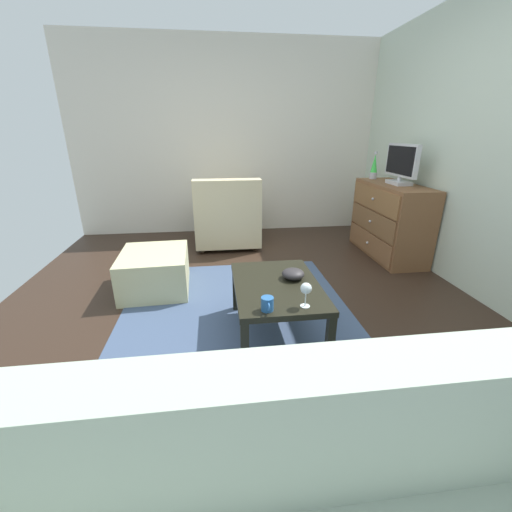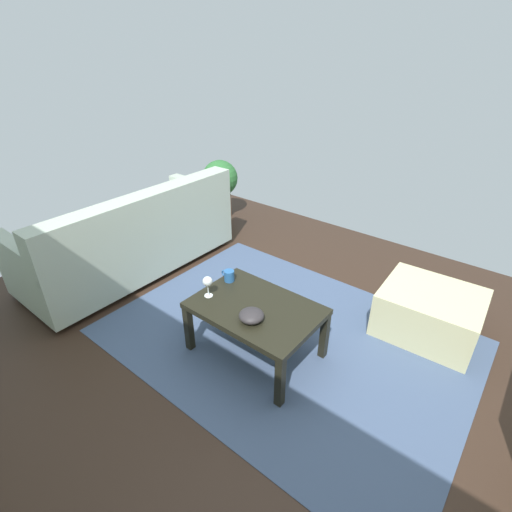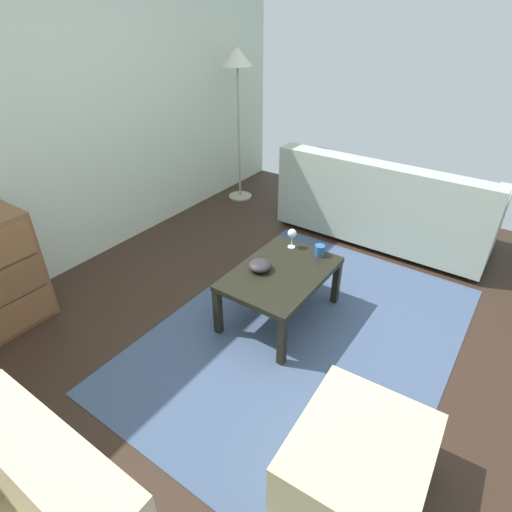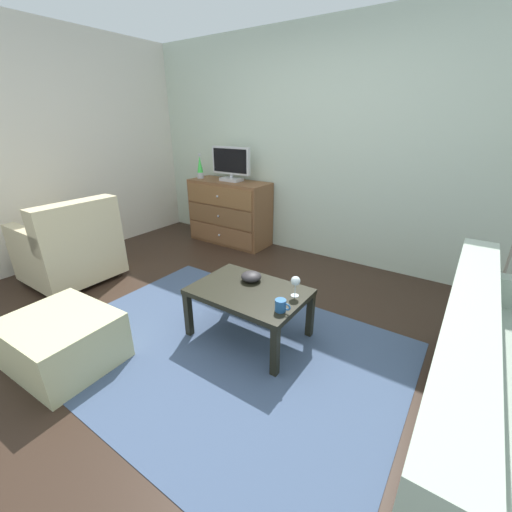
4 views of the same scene
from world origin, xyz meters
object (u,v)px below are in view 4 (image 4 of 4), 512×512
at_px(armchair, 71,249).
at_px(ottoman, 63,341).
at_px(coffee_table, 249,295).
at_px(bowl_decorative, 251,276).
at_px(tv, 231,164).
at_px(dresser, 230,212).
at_px(lava_lamp, 200,167).
at_px(mug, 281,305).
at_px(wine_glass, 296,282).

distance_m(armchair, ottoman, 1.43).
height_order(coffee_table, bowl_decorative, bowl_decorative).
bearing_deg(tv, coffee_table, -48.54).
bearing_deg(tv, ottoman, -77.71).
relative_size(dresser, ottoman, 1.61).
xyz_separation_m(dresser, lava_lamp, (-0.46, -0.04, 0.57)).
bearing_deg(bowl_decorative, armchair, -169.16).
xyz_separation_m(mug, bowl_decorative, (-0.42, 0.26, -0.01)).
relative_size(tv, armchair, 0.66).
height_order(dresser, tv, tv).
bearing_deg(dresser, ottoman, -77.05).
relative_size(tv, wine_glass, 3.72).
relative_size(dresser, tv, 1.93).
bearing_deg(tv, dresser, -138.03).
relative_size(lava_lamp, armchair, 0.37).
relative_size(lava_lamp, wine_glass, 2.10).
xyz_separation_m(tv, ottoman, (0.58, -2.66, -0.90)).
bearing_deg(coffee_table, tv, 131.46).
height_order(coffee_table, mug, mug).
bearing_deg(dresser, wine_glass, -39.82).
bearing_deg(coffee_table, lava_lamp, 140.88).
xyz_separation_m(dresser, coffee_table, (1.49, -1.64, -0.07)).
xyz_separation_m(tv, coffee_table, (1.47, -1.66, -0.72)).
height_order(dresser, wine_glass, dresser).
bearing_deg(bowl_decorative, mug, -31.11).
relative_size(tv, coffee_table, 0.68).
bearing_deg(bowl_decorative, dresser, 133.41).
relative_size(tv, bowl_decorative, 3.58).
bearing_deg(armchair, ottoman, -31.37).
height_order(wine_glass, armchair, armchair).
height_order(wine_glass, mug, wine_glass).
xyz_separation_m(lava_lamp, mug, (2.31, -1.72, -0.54)).
relative_size(bowl_decorative, armchair, 0.18).
height_order(coffee_table, armchair, armchair).
distance_m(lava_lamp, armchair, 1.96).
bearing_deg(lava_lamp, ottoman, -67.54).
relative_size(coffee_table, ottoman, 1.23).
height_order(lava_lamp, coffee_table, lava_lamp).
height_order(lava_lamp, ottoman, lava_lamp).
bearing_deg(mug, ottoman, -144.95).
xyz_separation_m(dresser, wine_glass, (1.83, -1.52, 0.10)).
xyz_separation_m(dresser, armchair, (-0.61, -1.89, -0.07)).
bearing_deg(ottoman, bowl_decorative, 54.04).
distance_m(mug, bowl_decorative, 0.50).
bearing_deg(coffee_table, mug, -19.32).
xyz_separation_m(lava_lamp, ottoman, (1.07, -2.59, -0.82)).
bearing_deg(ottoman, dresser, 102.95).
distance_m(tv, armchair, 2.14).
distance_m(wine_glass, mug, 0.25).
bearing_deg(armchair, lava_lamp, 85.62).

